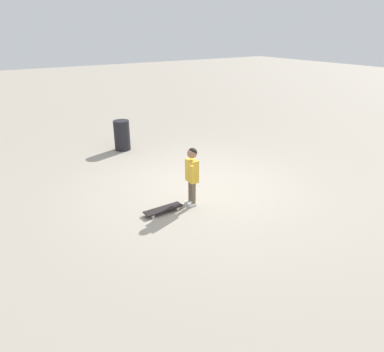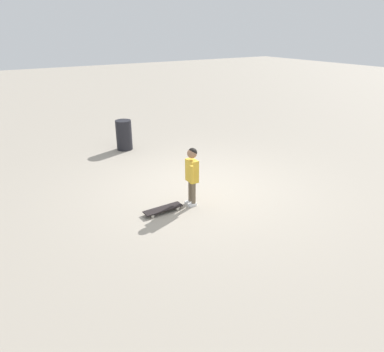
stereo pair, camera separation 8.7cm
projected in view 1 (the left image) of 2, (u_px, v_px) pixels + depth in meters
The scene contains 4 objects.
ground_plane at pixel (200, 187), 7.18m from camera, with size 50.00×50.00×0.00m, color #9E9384.
child_person at pixel (192, 170), 6.22m from camera, with size 0.37×0.23×1.06m.
skateboard at pixel (163, 209), 6.16m from camera, with size 0.21×0.70×0.07m.
trash_bin at pixel (122, 135), 9.20m from camera, with size 0.40×0.40×0.76m, color black.
Camera 1 is at (-5.39, 3.72, 2.95)m, focal length 33.64 mm.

